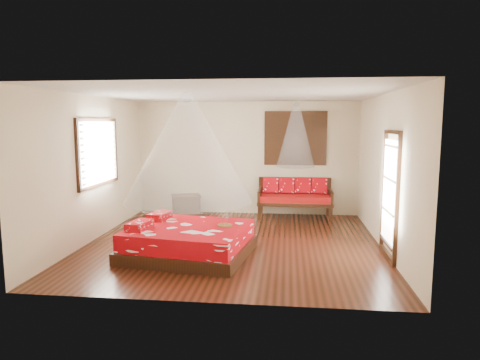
# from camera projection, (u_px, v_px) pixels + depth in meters

# --- Properties ---
(room) EXTENTS (5.54, 5.54, 2.84)m
(room) POSITION_uv_depth(u_px,v_px,m) (233.00, 170.00, 7.99)
(room) COLOR black
(room) RESTS_ON ground
(bed) EXTENTS (2.27, 2.11, 0.63)m
(bed) POSITION_uv_depth(u_px,v_px,m) (188.00, 240.00, 7.42)
(bed) COLOR black
(bed) RESTS_ON floor
(daybed) EXTENTS (1.77, 0.79, 0.94)m
(daybed) POSITION_uv_depth(u_px,v_px,m) (295.00, 196.00, 10.32)
(daybed) COLOR black
(daybed) RESTS_ON floor
(storage_chest) EXTENTS (0.83, 0.72, 0.48)m
(storage_chest) POSITION_uv_depth(u_px,v_px,m) (186.00, 204.00, 10.72)
(storage_chest) COLOR black
(storage_chest) RESTS_ON floor
(shutter_panel) EXTENTS (1.52, 0.06, 1.32)m
(shutter_panel) POSITION_uv_depth(u_px,v_px,m) (295.00, 138.00, 10.47)
(shutter_panel) COLOR black
(shutter_panel) RESTS_ON wall_back
(window_left) EXTENTS (0.10, 1.74, 1.34)m
(window_left) POSITION_uv_depth(u_px,v_px,m) (99.00, 152.00, 8.44)
(window_left) COLOR black
(window_left) RESTS_ON wall_left
(glazed_door) EXTENTS (0.08, 1.02, 2.16)m
(glazed_door) POSITION_uv_depth(u_px,v_px,m) (390.00, 196.00, 7.14)
(glazed_door) COLOR black
(glazed_door) RESTS_ON floor
(wine_tray) EXTENTS (0.26, 0.26, 0.21)m
(wine_tray) POSITION_uv_depth(u_px,v_px,m) (225.00, 223.00, 7.41)
(wine_tray) COLOR brown
(wine_tray) RESTS_ON bed
(mosquito_net_main) EXTENTS (2.18, 2.18, 1.80)m
(mosquito_net_main) POSITION_uv_depth(u_px,v_px,m) (188.00, 149.00, 7.20)
(mosquito_net_main) COLOR silver
(mosquito_net_main) RESTS_ON ceiling
(mosquito_net_daybed) EXTENTS (0.90, 0.90, 1.50)m
(mosquito_net_daybed) POSITION_uv_depth(u_px,v_px,m) (296.00, 135.00, 9.99)
(mosquito_net_daybed) COLOR silver
(mosquito_net_daybed) RESTS_ON ceiling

